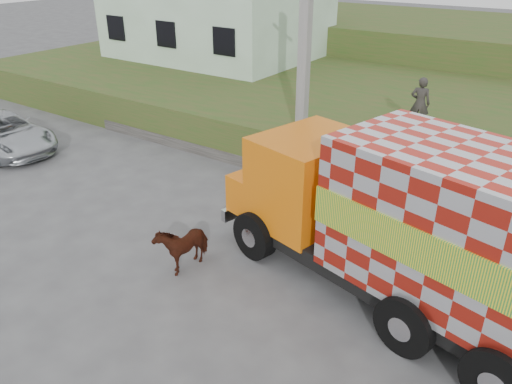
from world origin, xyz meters
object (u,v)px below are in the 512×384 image
Objects in this scene: cow at (183,244)px; utility_pole at (304,51)px; pedestrian at (420,103)px; cargo_truck at (411,223)px; suv at (4,133)px.

utility_pole is at bearing 96.13° from cow.
utility_pole is 4.20m from pedestrian.
cargo_truck is at bearing 98.33° from pedestrian.
suv is 2.82× the size of pedestrian.
pedestrian is (-2.16, 6.91, 0.45)m from cargo_truck.
cargo_truck reaches higher than cow.
pedestrian reaches higher than suv.
cargo_truck is at bearing -41.16° from utility_pole.
cargo_truck reaches higher than pedestrian.
cow is (-4.76, -1.68, -1.33)m from cargo_truck.
utility_pole is at bearing -61.33° from suv.
suv is at bearing -157.03° from utility_pole.
cargo_truck is at bearing -84.92° from suv.
cow is (0.37, -6.16, -3.49)m from utility_pole.
cow is at bearing -94.23° from suv.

